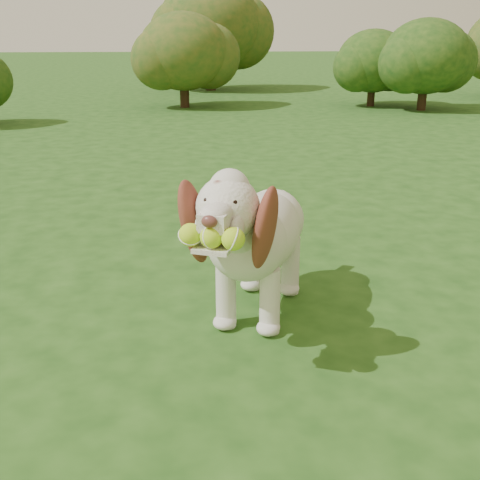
{
  "coord_description": "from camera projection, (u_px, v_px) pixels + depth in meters",
  "views": [
    {
      "loc": [
        -0.65,
        -2.51,
        1.37
      ],
      "look_at": [
        -0.42,
        -0.03,
        0.5
      ],
      "focal_mm": 45.0,
      "sensor_mm": 36.0,
      "label": 1
    }
  ],
  "objects": [
    {
      "name": "ground",
      "position": [
        327.0,
        334.0,
        2.86
      ],
      "size": [
        80.0,
        80.0,
        0.0
      ],
      "primitive_type": "plane",
      "color": "#1B4212",
      "rests_on": "ground"
    },
    {
      "name": "dog",
      "position": [
        255.0,
        232.0,
        2.89
      ],
      "size": [
        0.76,
        1.27,
        0.85
      ],
      "rotation": [
        0.0,
        0.0,
        -0.37
      ],
      "color": "silver",
      "rests_on": "ground"
    },
    {
      "name": "shrub_i",
      "position": [
        210.0,
        25.0,
        14.03
      ],
      "size": [
        2.42,
        2.42,
        2.51
      ],
      "color": "#382314",
      "rests_on": "ground"
    },
    {
      "name": "shrub_c",
      "position": [
        373.0,
        61.0,
        11.22
      ],
      "size": [
        1.35,
        1.35,
        1.4
      ],
      "color": "#382314",
      "rests_on": "ground"
    },
    {
      "name": "shrub_d",
      "position": [
        426.0,
        56.0,
        10.57
      ],
      "size": [
        1.53,
        1.53,
        1.59
      ],
      "color": "#382314",
      "rests_on": "ground"
    },
    {
      "name": "shrub_b",
      "position": [
        183.0,
        51.0,
        10.95
      ],
      "size": [
        1.65,
        1.65,
        1.7
      ],
      "color": "#382314",
      "rests_on": "ground"
    }
  ]
}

